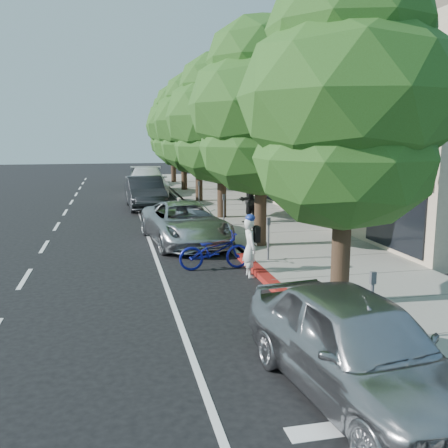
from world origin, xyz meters
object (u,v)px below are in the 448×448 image
object	(u,v)px
white_pickup	(147,181)
street_tree_3	(199,123)
street_tree_1	(262,109)
pedestrian	(247,200)
street_tree_0	(347,102)
street_tree_5	(173,127)
silver_suv	(185,223)
street_tree_2	(222,119)
cyclist	(250,248)
bicycle	(215,251)
street_tree_4	(183,126)
near_car_a	(357,346)
dark_sedan	(145,193)
dark_suv_far	(144,176)

from	to	relation	value
white_pickup	street_tree_3	bearing A→B (deg)	-58.49
street_tree_1	pedestrian	xyz separation A→B (m)	(0.76, 4.49, -3.49)
street_tree_0	street_tree_5	xyz separation A→B (m)	(0.00, 30.00, 0.01)
street_tree_3	silver_suv	xyz separation A→B (m)	(-2.30, -10.50, -3.72)
street_tree_2	cyclist	size ratio (longest dim) A/B	4.66
silver_suv	white_pickup	size ratio (longest dim) A/B	0.86
street_tree_1	bicycle	size ratio (longest dim) A/B	3.69
street_tree_4	street_tree_5	bearing A→B (deg)	90.00
street_tree_0	pedestrian	bearing A→B (deg)	85.85
street_tree_1	cyclist	world-z (taller)	street_tree_1
street_tree_5	pedestrian	world-z (taller)	street_tree_5
silver_suv	white_pickup	distance (m)	15.05
street_tree_1	street_tree_5	size ratio (longest dim) A/B	1.05
street_tree_0	white_pickup	bearing A→B (deg)	96.55
silver_suv	white_pickup	xyz separation A→B (m)	(-0.28, 15.04, 0.15)
street_tree_2	street_tree_3	xyz separation A→B (m)	(0.00, 6.00, -0.01)
street_tree_5	pedestrian	distance (m)	19.80
white_pickup	near_car_a	distance (m)	26.07
street_tree_0	street_tree_4	xyz separation A→B (m)	(0.00, 24.00, 0.01)
bicycle	dark_sedan	distance (m)	12.69
cyclist	near_car_a	world-z (taller)	cyclist
street_tree_0	street_tree_4	world-z (taller)	street_tree_4
street_tree_5	white_pickup	distance (m)	8.66
dark_sedan	bicycle	bearing A→B (deg)	-86.96
bicycle	near_car_a	xyz separation A→B (m)	(0.58, -7.37, 0.25)
street_tree_1	bicycle	world-z (taller)	street_tree_1
street_tree_5	silver_suv	distance (m)	22.92
street_tree_1	white_pickup	xyz separation A→B (m)	(-2.59, 16.54, -3.71)
street_tree_0	bicycle	size ratio (longest dim) A/B	3.54
dark_sedan	dark_suv_far	world-z (taller)	dark_sedan
street_tree_0	pedestrian	world-z (taller)	street_tree_0
bicycle	dark_suv_far	bearing A→B (deg)	0.74
street_tree_3	dark_sedan	world-z (taller)	street_tree_3
bicycle	dark_suv_far	xyz separation A→B (m)	(-0.47, 24.69, 0.25)
street_tree_1	silver_suv	bearing A→B (deg)	146.92
bicycle	pedestrian	size ratio (longest dim) A/B	1.07
dark_sedan	pedestrian	size ratio (longest dim) A/B	2.66
street_tree_3	cyclist	size ratio (longest dim) A/B	4.66
street_tree_2	street_tree_4	distance (m)	12.00
street_tree_0	street_tree_2	world-z (taller)	street_tree_2
street_tree_2	dark_suv_far	xyz separation A→B (m)	(-2.45, 16.55, -3.67)
street_tree_5	bicycle	distance (m)	26.50
dark_sedan	pedestrian	bearing A→B (deg)	-59.30
street_tree_0	silver_suv	world-z (taller)	street_tree_0
street_tree_5	cyclist	xyz separation A→B (m)	(-1.20, -27.07, -3.64)
street_tree_2	dark_sedan	world-z (taller)	street_tree_2
cyclist	silver_suv	xyz separation A→B (m)	(-1.10, 4.57, -0.07)
dark_sedan	near_car_a	bearing A→B (deg)	-87.18
street_tree_1	dark_sedan	size ratio (longest dim) A/B	1.48
dark_suv_far	pedestrian	xyz separation A→B (m)	(3.21, -18.06, 0.31)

